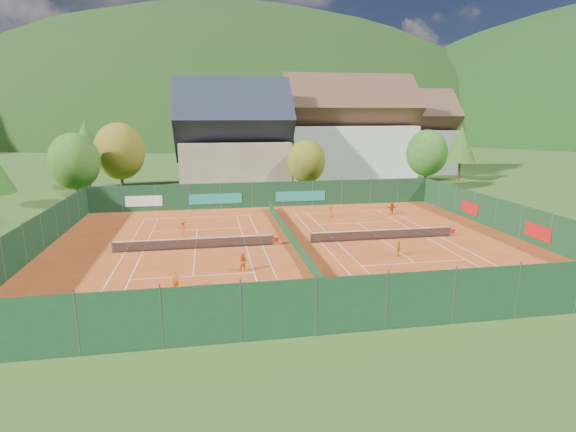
% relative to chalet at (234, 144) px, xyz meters
% --- Properties ---
extents(ground, '(600.00, 600.00, 0.00)m').
position_rel_chalet_xyz_m(ground, '(3.00, -30.00, -6.64)').
color(ground, '#2C4E18').
rests_on(ground, ground).
extents(clay_pad, '(40.00, 32.00, 0.01)m').
position_rel_chalet_xyz_m(clay_pad, '(3.00, -30.00, -6.62)').
color(clay_pad, '#B6461A').
rests_on(clay_pad, ground).
extents(court_markings_left, '(11.03, 23.83, 0.00)m').
position_rel_chalet_xyz_m(court_markings_left, '(-5.00, -30.00, -6.61)').
color(court_markings_left, white).
rests_on(court_markings_left, ground).
extents(court_markings_right, '(11.03, 23.83, 0.00)m').
position_rel_chalet_xyz_m(court_markings_right, '(11.00, -30.00, -6.61)').
color(court_markings_right, white).
rests_on(court_markings_right, ground).
extents(tennis_net_left, '(13.30, 0.10, 1.02)m').
position_rel_chalet_xyz_m(tennis_net_left, '(-4.85, -30.00, -6.12)').
color(tennis_net_left, '#59595B').
rests_on(tennis_net_left, ground).
extents(tennis_net_right, '(13.30, 0.10, 1.02)m').
position_rel_chalet_xyz_m(tennis_net_right, '(11.15, -30.00, -6.12)').
color(tennis_net_right, '#59595B').
rests_on(tennis_net_right, ground).
extents(court_divider, '(0.03, 28.80, 1.00)m').
position_rel_chalet_xyz_m(court_divider, '(3.00, -30.00, -6.12)').
color(court_divider, '#14371C').
rests_on(court_divider, ground).
extents(fence_north, '(40.00, 0.10, 3.00)m').
position_rel_chalet_xyz_m(fence_north, '(2.54, -14.01, -5.16)').
color(fence_north, '#13361D').
rests_on(fence_north, ground).
extents(fence_south, '(40.00, 0.04, 3.00)m').
position_rel_chalet_xyz_m(fence_south, '(3.00, -46.00, -5.12)').
color(fence_south, '#14391E').
rests_on(fence_south, ground).
extents(fence_west, '(0.04, 32.00, 3.00)m').
position_rel_chalet_xyz_m(fence_west, '(-17.00, -30.00, -5.12)').
color(fence_west, '#13351E').
rests_on(fence_west, ground).
extents(fence_east, '(0.09, 32.00, 3.00)m').
position_rel_chalet_xyz_m(fence_east, '(23.00, -29.95, -5.14)').
color(fence_east, '#13361B').
rests_on(fence_east, ground).
extents(chalet, '(16.20, 12.00, 16.00)m').
position_rel_chalet_xyz_m(chalet, '(0.00, 0.00, 0.00)').
color(chalet, tan).
rests_on(chalet, ground).
extents(hotel_block_a, '(21.60, 11.00, 17.25)m').
position_rel_chalet_xyz_m(hotel_block_a, '(19.00, 6.00, 0.76)').
color(hotel_block_a, silver).
rests_on(hotel_block_a, ground).
extents(hotel_block_b, '(17.28, 10.00, 15.50)m').
position_rel_chalet_xyz_m(hotel_block_b, '(33.00, 14.00, -0.01)').
color(hotel_block_b, silver).
rests_on(hotel_block_b, ground).
extents(tree_west_front, '(5.72, 5.72, 8.69)m').
position_rel_chalet_xyz_m(tree_west_front, '(-19.00, -10.00, -1.23)').
color(tree_west_front, '#4C371B').
rests_on(tree_west_front, ground).
extents(tree_west_mid, '(6.44, 6.44, 9.78)m').
position_rel_chalet_xyz_m(tree_west_mid, '(-15.00, -4.00, -0.56)').
color(tree_west_mid, '#492B1A').
rests_on(tree_west_mid, ground).
extents(tree_west_back, '(5.60, 5.60, 10.00)m').
position_rel_chalet_xyz_m(tree_west_back, '(-21.00, 4.00, 0.11)').
color(tree_west_back, '#4A2B1A').
rests_on(tree_west_back, ground).
extents(tree_center, '(5.01, 5.01, 7.60)m').
position_rel_chalet_xyz_m(tree_center, '(9.00, -8.00, -1.91)').
color(tree_center, '#452818').
rests_on(tree_center, ground).
extents(tree_east_front, '(5.72, 5.72, 8.69)m').
position_rel_chalet_xyz_m(tree_east_front, '(27.00, -6.00, -1.23)').
color(tree_east_front, '#4A2E1A').
rests_on(tree_east_front, ground).
extents(tree_east_mid, '(5.04, 5.04, 9.00)m').
position_rel_chalet_xyz_m(tree_east_mid, '(37.00, 2.00, -0.56)').
color(tree_east_mid, '#4E2E1C').
rests_on(tree_east_mid, ground).
extents(tree_east_back, '(7.15, 7.15, 10.86)m').
position_rel_chalet_xyz_m(tree_east_back, '(29.00, 10.00, 0.12)').
color(tree_east_back, '#472C19').
rests_on(tree_east_back, ground).
extents(mountain_backdrop, '(820.00, 530.00, 242.00)m').
position_rel_chalet_xyz_m(mountain_backdrop, '(31.54, 203.48, -46.26)').
color(mountain_backdrop, black).
rests_on(mountain_backdrop, ground).
extents(ball_hopper, '(0.34, 0.34, 0.80)m').
position_rel_chalet_xyz_m(ball_hopper, '(15.41, -41.65, -6.07)').
color(ball_hopper, slate).
rests_on(ball_hopper, ground).
extents(loose_ball_0, '(0.07, 0.07, 0.07)m').
position_rel_chalet_xyz_m(loose_ball_0, '(-8.66, -35.43, -6.59)').
color(loose_ball_0, '#CCD833').
rests_on(loose_ball_0, ground).
extents(loose_ball_1, '(0.07, 0.07, 0.07)m').
position_rel_chalet_xyz_m(loose_ball_1, '(5.42, -40.36, -6.59)').
color(loose_ball_1, '#CCD833').
rests_on(loose_ball_1, ground).
extents(player_left_near, '(0.56, 0.47, 1.31)m').
position_rel_chalet_xyz_m(player_left_near, '(-5.97, -38.83, -5.97)').
color(player_left_near, orange).
rests_on(player_left_near, ground).
extents(player_left_mid, '(0.81, 0.74, 1.36)m').
position_rel_chalet_xyz_m(player_left_mid, '(-1.60, -36.08, -5.94)').
color(player_left_mid, '#DE5B13').
rests_on(player_left_mid, ground).
extents(player_left_far, '(1.00, 0.73, 1.39)m').
position_rel_chalet_xyz_m(player_left_far, '(-6.19, -25.46, -5.93)').
color(player_left_far, '#E24A14').
rests_on(player_left_far, ground).
extents(player_right_near, '(0.60, 0.76, 1.20)m').
position_rel_chalet_xyz_m(player_right_near, '(10.44, -34.68, -6.02)').
color(player_right_near, '#DE5513').
rests_on(player_right_near, ground).
extents(player_right_far_a, '(0.64, 0.43, 1.28)m').
position_rel_chalet_xyz_m(player_right_far_a, '(8.83, -20.77, -5.98)').
color(player_right_far_a, '#E25614').
rests_on(player_right_far_a, ground).
extents(player_right_far_b, '(1.30, 0.71, 1.34)m').
position_rel_chalet_xyz_m(player_right_far_b, '(15.93, -20.29, -5.95)').
color(player_right_far_b, '#D74713').
rests_on(player_right_far_b, ground).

